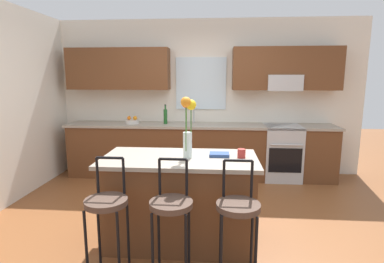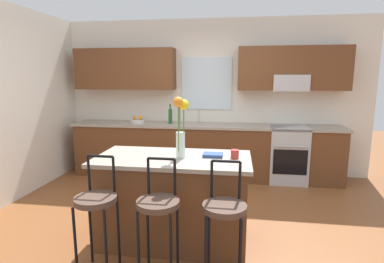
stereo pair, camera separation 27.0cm
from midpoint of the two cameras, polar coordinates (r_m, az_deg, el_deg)
name	(u,v)px [view 2 (the right image)]	position (r m, az deg, el deg)	size (l,w,h in m)	color
ground_plane	(189,221)	(3.83, 1.54, -16.42)	(14.00, 14.00, 0.00)	brown
wall_left	(5,104)	(4.75, -30.28, 4.40)	(0.12, 4.60, 2.70)	silver
back_wall_assembly	(208,89)	(5.40, 4.45, 8.01)	(5.60, 0.50, 2.70)	silver
counter_run	(204,150)	(5.27, 3.78, -3.55)	(4.56, 0.64, 0.92)	brown
sink_faucet	(199,115)	(5.31, 2.75, 3.11)	(0.02, 0.13, 0.23)	#B7BABC
oven_range	(287,154)	(5.32, 18.84, -4.01)	(0.60, 0.64, 0.92)	#B7BABC
kitchen_island	(173,199)	(3.23, -1.05, -12.65)	(1.56, 0.79, 0.92)	brown
bar_stool_near	(96,204)	(2.77, -14.82, -13.14)	(0.36, 0.36, 1.04)	black
bar_stool_middle	(158,208)	(2.61, -3.31, -14.27)	(0.36, 0.36, 1.04)	black
bar_stool_far	(224,213)	(2.57, 9.22, -14.86)	(0.36, 0.36, 1.04)	black
flower_vase	(181,121)	(2.97, 0.44, 1.90)	(0.15, 0.17, 0.61)	silver
mug_ceramic	(235,154)	(3.05, 10.55, -4.23)	(0.08, 0.08, 0.09)	#A52D28
cookbook	(213,155)	(3.11, 6.44, -4.41)	(0.20, 0.15, 0.03)	navy
fruit_bowl_oranges	(138,121)	(5.39, -8.72, 2.04)	(0.24, 0.24, 0.13)	silver
bottle_olive_oil	(170,116)	(5.24, -2.62, 2.95)	(0.06, 0.06, 0.33)	#1E5923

